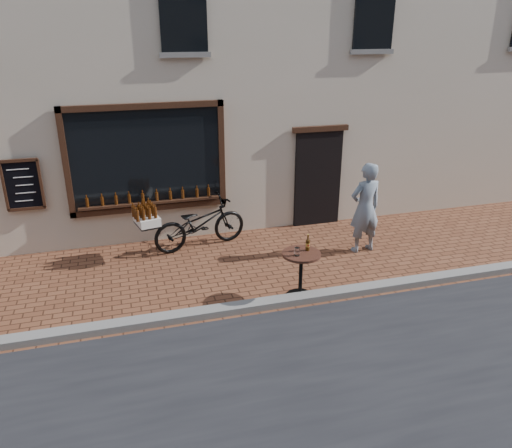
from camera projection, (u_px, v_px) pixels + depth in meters
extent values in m
plane|color=brown|center=(288.00, 310.00, 8.29)|extent=(90.00, 90.00, 0.00)
cube|color=slate|center=(284.00, 301.00, 8.44)|extent=(90.00, 0.25, 0.12)
cube|color=black|center=(147.00, 159.00, 10.18)|extent=(3.00, 0.06, 2.00)
cube|color=black|center=(142.00, 106.00, 9.77)|extent=(3.24, 0.10, 0.12)
cube|color=black|center=(151.00, 208.00, 10.57)|extent=(3.24, 0.10, 0.12)
cube|color=black|center=(66.00, 164.00, 9.77)|extent=(0.12, 0.10, 2.24)
cube|color=black|center=(222.00, 154.00, 10.56)|extent=(0.12, 0.10, 2.24)
cube|color=black|center=(151.00, 203.00, 10.47)|extent=(2.90, 0.16, 0.05)
cube|color=black|center=(318.00, 179.00, 11.43)|extent=(1.10, 0.10, 2.20)
cube|color=black|center=(321.00, 129.00, 10.97)|extent=(1.30, 0.10, 0.12)
cube|color=black|center=(23.00, 185.00, 9.70)|extent=(0.62, 0.04, 0.92)
cylinder|color=#3D1C07|center=(88.00, 203.00, 10.11)|extent=(0.06, 0.06, 0.19)
cylinder|color=#3D1C07|center=(102.00, 201.00, 10.18)|extent=(0.06, 0.06, 0.19)
cylinder|color=#3D1C07|center=(116.00, 200.00, 10.25)|extent=(0.06, 0.06, 0.19)
cylinder|color=#3D1C07|center=(130.00, 199.00, 10.32)|extent=(0.06, 0.06, 0.19)
cylinder|color=#3D1C07|center=(143.00, 198.00, 10.39)|extent=(0.06, 0.06, 0.19)
cylinder|color=#3D1C07|center=(157.00, 197.00, 10.46)|extent=(0.06, 0.06, 0.19)
cylinder|color=#3D1C07|center=(170.00, 195.00, 10.53)|extent=(0.06, 0.06, 0.19)
cylinder|color=#3D1C07|center=(183.00, 194.00, 10.60)|extent=(0.06, 0.06, 0.19)
cylinder|color=#3D1C07|center=(196.00, 193.00, 10.67)|extent=(0.06, 0.06, 0.19)
cylinder|color=#3D1C07|center=(209.00, 192.00, 10.74)|extent=(0.06, 0.06, 0.19)
cube|color=black|center=(183.00, 13.00, 9.38)|extent=(0.90, 0.06, 1.40)
cube|color=black|center=(375.00, 14.00, 10.39)|extent=(0.90, 0.06, 1.40)
imported|color=black|center=(200.00, 223.00, 10.43)|extent=(2.12, 1.13, 1.06)
cube|color=black|center=(147.00, 224.00, 9.86)|extent=(0.51, 0.64, 0.04)
cube|color=silver|center=(147.00, 220.00, 9.83)|extent=(0.52, 0.66, 0.16)
cylinder|color=#3D1C07|center=(155.00, 213.00, 9.63)|extent=(0.07, 0.07, 0.22)
cylinder|color=#3D1C07|center=(149.00, 214.00, 9.58)|extent=(0.07, 0.07, 0.22)
cylinder|color=#3D1C07|center=(143.00, 215.00, 9.53)|extent=(0.07, 0.07, 0.22)
cylinder|color=#3D1C07|center=(137.00, 216.00, 9.48)|extent=(0.07, 0.07, 0.22)
cylinder|color=#3D1C07|center=(153.00, 210.00, 9.75)|extent=(0.07, 0.07, 0.22)
cylinder|color=#3D1C07|center=(147.00, 211.00, 9.70)|extent=(0.07, 0.07, 0.22)
cylinder|color=#3D1C07|center=(141.00, 213.00, 9.64)|extent=(0.07, 0.07, 0.22)
cylinder|color=#3D1C07|center=(135.00, 214.00, 9.59)|extent=(0.07, 0.07, 0.22)
cylinder|color=#3D1C07|center=(151.00, 208.00, 9.86)|extent=(0.07, 0.07, 0.22)
cylinder|color=#3D1C07|center=(145.00, 209.00, 9.81)|extent=(0.07, 0.07, 0.22)
cylinder|color=#3D1C07|center=(139.00, 210.00, 9.76)|extent=(0.07, 0.07, 0.22)
cylinder|color=#3D1C07|center=(133.00, 211.00, 9.71)|extent=(0.07, 0.07, 0.22)
cylinder|color=#3D1C07|center=(149.00, 206.00, 9.98)|extent=(0.07, 0.07, 0.22)
cylinder|color=#3D1C07|center=(143.00, 207.00, 9.92)|extent=(0.07, 0.07, 0.22)
cylinder|color=black|center=(300.00, 296.00, 8.68)|extent=(0.49, 0.49, 0.03)
cylinder|color=black|center=(301.00, 276.00, 8.53)|extent=(0.07, 0.07, 0.77)
cylinder|color=#331911|center=(301.00, 254.00, 8.37)|extent=(0.66, 0.66, 0.04)
cylinder|color=gold|center=(308.00, 245.00, 8.42)|extent=(0.07, 0.07, 0.07)
cylinder|color=white|center=(297.00, 252.00, 8.24)|extent=(0.09, 0.09, 0.14)
imported|color=gray|center=(365.00, 208.00, 10.11)|extent=(0.74, 0.53, 1.89)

